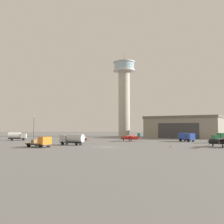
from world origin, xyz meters
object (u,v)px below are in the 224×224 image
object	(u,v)px
control_tower	(124,91)
truck_fuel_tanker_white	(17,136)
truck_fuel_tanker_silver	(72,139)
truck_flatbed_orange	(41,142)
airplane_red	(130,137)
truck_box_green	(223,137)
airplane_black	(224,141)
traffic_cone_mid_apron	(93,142)
traffic_cone_near_right	(171,146)
light_post_west	(34,125)
traffic_cone_near_left	(26,142)
car_red	(82,138)
truck_box_blue	(186,137)

from	to	relation	value
control_tower	truck_fuel_tanker_white	distance (m)	62.85
truck_fuel_tanker_silver	truck_flatbed_orange	bearing A→B (deg)	76.96
airplane_red	truck_box_green	world-z (taller)	truck_box_green
control_tower	airplane_black	bearing A→B (deg)	-72.61
truck_box_green	traffic_cone_mid_apron	bearing A→B (deg)	-4.44
airplane_black	control_tower	bearing A→B (deg)	-33.65
truck_fuel_tanker_white	traffic_cone_near_right	bearing A→B (deg)	-42.69
light_post_west	traffic_cone_mid_apron	distance (m)	38.60
airplane_red	traffic_cone_mid_apron	size ratio (longest dim) A/B	13.02
truck_fuel_tanker_silver	traffic_cone_near_left	world-z (taller)	truck_fuel_tanker_silver
car_red	traffic_cone_near_right	xyz separation A→B (m)	(26.03, -28.98, -0.43)
control_tower	traffic_cone_near_left	size ratio (longest dim) A/B	70.56
airplane_black	truck_fuel_tanker_silver	world-z (taller)	airplane_black
control_tower	traffic_cone_near_right	bearing A→B (deg)	-81.93
control_tower	truck_box_green	xyz separation A→B (m)	(28.83, -57.20, -21.79)
car_red	light_post_west	distance (m)	23.97
airplane_red	truck_box_blue	bearing A→B (deg)	-166.21
traffic_cone_near_right	traffic_cone_mid_apron	size ratio (longest dim) A/B	0.90
truck_box_green	truck_fuel_tanker_silver	bearing A→B (deg)	3.49
airplane_red	light_post_west	world-z (taller)	light_post_west
truck_fuel_tanker_silver	car_red	world-z (taller)	truck_fuel_tanker_silver
car_red	traffic_cone_near_right	world-z (taller)	car_red
truck_fuel_tanker_white	truck_flatbed_orange	world-z (taller)	truck_fuel_tanker_white
control_tower	traffic_cone_mid_apron	size ratio (longest dim) A/B	61.26
airplane_black	truck_box_blue	world-z (taller)	airplane_black
truck_flatbed_orange	traffic_cone_near_right	distance (m)	30.95
truck_fuel_tanker_white	traffic_cone_near_left	size ratio (longest dim) A/B	10.58
airplane_red	airplane_black	xyz separation A→B (m)	(21.51, -25.03, 0.15)
airplane_red	truck_box_blue	distance (m)	18.49
light_post_west	airplane_black	bearing A→B (deg)	-33.88
car_red	truck_fuel_tanker_silver	bearing A→B (deg)	93.04
control_tower	truck_fuel_tanker_white	world-z (taller)	control_tower
airplane_black	truck_fuel_tanker_white	distance (m)	68.35
truck_fuel_tanker_white	car_red	world-z (taller)	truck_fuel_tanker_white
airplane_black	truck_fuel_tanker_white	xyz separation A→B (m)	(-61.87, 29.04, 0.17)
truck_box_blue	traffic_cone_mid_apron	size ratio (longest dim) A/B	8.59
truck_box_blue	light_post_west	bearing A→B (deg)	-135.01
control_tower	truck_fuel_tanker_white	bearing A→B (deg)	-131.34
control_tower	truck_flatbed_orange	bearing A→B (deg)	-105.11
airplane_black	truck_flatbed_orange	world-z (taller)	airplane_black
truck_box_green	truck_fuel_tanker_silver	world-z (taller)	truck_box_green
truck_fuel_tanker_white	truck_box_green	world-z (taller)	truck_box_green
truck_fuel_tanker_white	car_red	size ratio (longest dim) A/B	1.55
airplane_red	car_red	world-z (taller)	airplane_red
light_post_west	traffic_cone_near_right	distance (m)	61.73
airplane_red	truck_box_blue	size ratio (longest dim) A/B	1.52
airplane_black	truck_box_blue	xyz separation A→B (m)	(-3.09, 23.55, 0.17)
truck_box_green	truck_box_blue	bearing A→B (deg)	-49.36
traffic_cone_mid_apron	control_tower	bearing A→B (deg)	80.92
car_red	traffic_cone_mid_apron	bearing A→B (deg)	110.33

